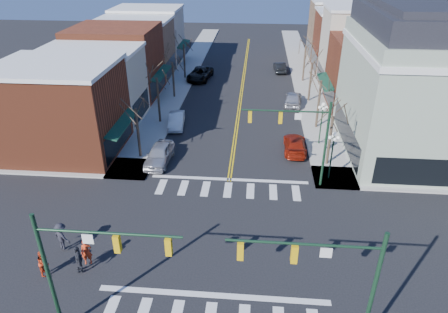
% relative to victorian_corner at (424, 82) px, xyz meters
% --- Properties ---
extents(ground, '(160.00, 160.00, 0.00)m').
position_rel_victorian_corner_xyz_m(ground, '(-16.50, -14.50, -6.66)').
color(ground, black).
rests_on(ground, ground).
extents(sidewalk_left, '(3.50, 70.00, 0.15)m').
position_rel_victorian_corner_xyz_m(sidewalk_left, '(-25.25, 5.50, -6.58)').
color(sidewalk_left, '#9E9B93').
rests_on(sidewalk_left, ground).
extents(sidewalk_right, '(3.50, 70.00, 0.15)m').
position_rel_victorian_corner_xyz_m(sidewalk_right, '(-7.75, 5.50, -6.58)').
color(sidewalk_right, '#9E9B93').
rests_on(sidewalk_right, ground).
extents(bldg_left_brick_a, '(10.00, 8.50, 8.00)m').
position_rel_victorian_corner_xyz_m(bldg_left_brick_a, '(-32.00, -2.75, -2.66)').
color(bldg_left_brick_a, maroon).
rests_on(bldg_left_brick_a, ground).
extents(bldg_left_stucco_a, '(10.00, 7.00, 7.50)m').
position_rel_victorian_corner_xyz_m(bldg_left_stucco_a, '(-32.00, 5.00, -2.91)').
color(bldg_left_stucco_a, '#BEB49D').
rests_on(bldg_left_stucco_a, ground).
extents(bldg_left_brick_b, '(10.00, 9.00, 8.50)m').
position_rel_victorian_corner_xyz_m(bldg_left_brick_b, '(-32.00, 13.00, -2.41)').
color(bldg_left_brick_b, maroon).
rests_on(bldg_left_brick_b, ground).
extents(bldg_left_tan, '(10.00, 7.50, 7.80)m').
position_rel_victorian_corner_xyz_m(bldg_left_tan, '(-32.00, 21.25, -2.76)').
color(bldg_left_tan, '#9E7857').
rests_on(bldg_left_tan, ground).
extents(bldg_left_stucco_b, '(10.00, 8.00, 8.20)m').
position_rel_victorian_corner_xyz_m(bldg_left_stucco_b, '(-32.00, 29.00, -2.56)').
color(bldg_left_stucco_b, '#BEB49D').
rests_on(bldg_left_stucco_b, ground).
extents(bldg_right_brick_a, '(10.00, 8.50, 8.00)m').
position_rel_victorian_corner_xyz_m(bldg_right_brick_a, '(-1.00, 11.25, -2.66)').
color(bldg_right_brick_a, maroon).
rests_on(bldg_right_brick_a, ground).
extents(bldg_right_stucco, '(10.00, 7.00, 10.00)m').
position_rel_victorian_corner_xyz_m(bldg_right_stucco, '(-1.00, 19.00, -1.66)').
color(bldg_right_stucco, '#BEB49D').
rests_on(bldg_right_stucco, ground).
extents(bldg_right_brick_b, '(10.00, 8.00, 8.50)m').
position_rel_victorian_corner_xyz_m(bldg_right_brick_b, '(-1.00, 26.50, -2.41)').
color(bldg_right_brick_b, maroon).
rests_on(bldg_right_brick_b, ground).
extents(bldg_right_tan, '(10.00, 8.00, 9.00)m').
position_rel_victorian_corner_xyz_m(bldg_right_tan, '(-1.00, 34.50, -2.16)').
color(bldg_right_tan, '#9E7857').
rests_on(bldg_right_tan, ground).
extents(victorian_corner, '(12.25, 14.25, 13.30)m').
position_rel_victorian_corner_xyz_m(victorian_corner, '(0.00, 0.00, 0.00)').
color(victorian_corner, '#98A790').
rests_on(victorian_corner, ground).
extents(traffic_mast_near_left, '(6.60, 0.28, 7.20)m').
position_rel_victorian_corner_xyz_m(traffic_mast_near_left, '(-22.05, -21.90, -1.95)').
color(traffic_mast_near_left, '#14331E').
rests_on(traffic_mast_near_left, ground).
extents(traffic_mast_near_right, '(6.60, 0.28, 7.20)m').
position_rel_victorian_corner_xyz_m(traffic_mast_near_right, '(-10.95, -21.90, -1.95)').
color(traffic_mast_near_right, '#14331E').
rests_on(traffic_mast_near_right, ground).
extents(traffic_mast_far_right, '(6.60, 0.28, 7.20)m').
position_rel_victorian_corner_xyz_m(traffic_mast_far_right, '(-10.95, -7.10, -1.95)').
color(traffic_mast_far_right, '#14331E').
rests_on(traffic_mast_far_right, ground).
extents(lamppost_corner, '(0.36, 0.36, 4.33)m').
position_rel_victorian_corner_xyz_m(lamppost_corner, '(-8.30, -6.00, -3.70)').
color(lamppost_corner, '#14331E').
rests_on(lamppost_corner, ground).
extents(lamppost_midblock, '(0.36, 0.36, 4.33)m').
position_rel_victorian_corner_xyz_m(lamppost_midblock, '(-8.30, 0.50, -3.70)').
color(lamppost_midblock, '#14331E').
rests_on(lamppost_midblock, ground).
extents(tree_left_a, '(0.24, 0.24, 4.76)m').
position_rel_victorian_corner_xyz_m(tree_left_a, '(-24.90, -3.50, -4.28)').
color(tree_left_a, '#382B21').
rests_on(tree_left_a, ground).
extents(tree_left_b, '(0.24, 0.24, 5.04)m').
position_rel_victorian_corner_xyz_m(tree_left_b, '(-24.90, 4.50, -4.14)').
color(tree_left_b, '#382B21').
rests_on(tree_left_b, ground).
extents(tree_left_c, '(0.24, 0.24, 4.55)m').
position_rel_victorian_corner_xyz_m(tree_left_c, '(-24.90, 12.50, -4.38)').
color(tree_left_c, '#382B21').
rests_on(tree_left_c, ground).
extents(tree_left_d, '(0.24, 0.24, 4.90)m').
position_rel_victorian_corner_xyz_m(tree_left_d, '(-24.90, 20.50, -4.21)').
color(tree_left_d, '#382B21').
rests_on(tree_left_d, ground).
extents(tree_right_a, '(0.24, 0.24, 4.62)m').
position_rel_victorian_corner_xyz_m(tree_right_a, '(-8.10, -3.50, -4.35)').
color(tree_right_a, '#382B21').
rests_on(tree_right_a, ground).
extents(tree_right_b, '(0.24, 0.24, 5.18)m').
position_rel_victorian_corner_xyz_m(tree_right_b, '(-8.10, 4.50, -4.07)').
color(tree_right_b, '#382B21').
rests_on(tree_right_b, ground).
extents(tree_right_c, '(0.24, 0.24, 4.83)m').
position_rel_victorian_corner_xyz_m(tree_right_c, '(-8.10, 12.50, -4.24)').
color(tree_right_c, '#382B21').
rests_on(tree_right_c, ground).
extents(tree_right_d, '(0.24, 0.24, 4.97)m').
position_rel_victorian_corner_xyz_m(tree_right_d, '(-8.10, 20.50, -4.17)').
color(tree_right_d, '#382B21').
rests_on(tree_right_d, ground).
extents(car_left_near, '(2.19, 4.93, 1.65)m').
position_rel_victorian_corner_xyz_m(car_left_near, '(-22.90, -4.32, -5.83)').
color(car_left_near, '#BDBCC1').
rests_on(car_left_near, ground).
extents(car_left_mid, '(2.04, 4.54, 1.44)m').
position_rel_victorian_corner_xyz_m(car_left_mid, '(-22.90, 3.56, -5.93)').
color(car_left_mid, white).
rests_on(car_left_mid, ground).
extents(car_left_far, '(3.54, 6.30, 1.66)m').
position_rel_victorian_corner_xyz_m(car_left_far, '(-22.67, 20.25, -5.83)').
color(car_left_far, black).
rests_on(car_left_far, ground).
extents(car_right_near, '(2.12, 4.97, 1.43)m').
position_rel_victorian_corner_xyz_m(car_right_near, '(-10.75, -1.08, -5.94)').
color(car_right_near, '#9A1F0E').
rests_on(car_right_near, ground).
extents(car_right_mid, '(2.55, 5.09, 1.67)m').
position_rel_victorian_corner_xyz_m(car_right_mid, '(-10.10, 11.06, -5.82)').
color(car_right_mid, silver).
rests_on(car_right_mid, ground).
extents(car_right_far, '(1.89, 4.50, 1.45)m').
position_rel_victorian_corner_xyz_m(car_right_far, '(-11.17, 25.02, -5.93)').
color(car_right_far, black).
rests_on(car_right_far, ground).
extents(pedestrian_red_a, '(0.74, 0.60, 1.74)m').
position_rel_victorian_corner_xyz_m(pedestrian_red_a, '(-24.33, -17.36, -5.63)').
color(pedestrian_red_a, red).
rests_on(pedestrian_red_a, sidewalk_left).
extents(pedestrian_red_b, '(0.75, 0.90, 1.65)m').
position_rel_victorian_corner_xyz_m(pedestrian_red_b, '(-26.50, -18.39, -5.68)').
color(pedestrian_red_b, '#B52E13').
rests_on(pedestrian_red_b, sidewalk_left).
extents(pedestrian_dark_a, '(0.89, 1.14, 1.80)m').
position_rel_victorian_corner_xyz_m(pedestrian_dark_a, '(-24.58, -17.97, -5.61)').
color(pedestrian_dark_a, '#21232A').
rests_on(pedestrian_dark_a, sidewalk_left).
extents(pedestrian_dark_b, '(1.42, 1.17, 1.91)m').
position_rel_victorian_corner_xyz_m(pedestrian_dark_b, '(-26.40, -16.19, -5.55)').
color(pedestrian_dark_b, black).
rests_on(pedestrian_dark_b, sidewalk_left).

